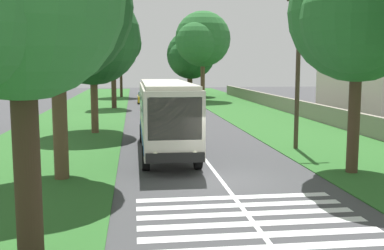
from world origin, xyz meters
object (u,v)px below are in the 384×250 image
(coach_bus, at_px, (166,112))
(roadside_tree_right_1, at_px, (190,56))
(roadside_tree_left_2, at_px, (120,44))
(trailing_car_1, at_px, (183,101))
(utility_pole, at_px, (298,67))
(roadside_tree_right_0, at_px, (201,40))
(trailing_car_2, at_px, (145,98))
(roadside_tree_right_2, at_px, (188,56))
(roadside_tree_right_4, at_px, (355,16))
(roadside_tree_left_3, at_px, (92,40))
(trailing_car_0, at_px, (153,108))
(roadside_building, at_px, (378,77))
(trailing_minibus_0, at_px, (172,87))
(roadside_tree_left_4, at_px, (50,10))
(roadside_tree_left_1, at_px, (112,52))
(roadside_tree_left_0, at_px, (12,3))

(coach_bus, relative_size, roadside_tree_right_1, 1.14)
(roadside_tree_left_2, relative_size, roadside_tree_right_1, 1.11)
(coach_bus, distance_m, trailing_car_1, 27.14)
(utility_pole, bearing_deg, roadside_tree_right_0, 0.22)
(trailing_car_2, distance_m, roadside_tree_right_2, 23.68)
(trailing_car_1, distance_m, roadside_tree_right_4, 33.18)
(trailing_car_1, bearing_deg, roadside_tree_left_3, 156.46)
(trailing_car_0, bearing_deg, roadside_building, -104.95)
(trailing_minibus_0, relative_size, utility_pole, 0.70)
(roadside_tree_left_2, relative_size, roadside_tree_right_0, 0.93)
(roadside_tree_right_1, distance_m, roadside_tree_right_4, 50.33)
(trailing_car_1, xyz_separation_m, roadside_tree_right_1, (17.87, -2.90, 5.31))
(trailing_minibus_0, distance_m, roadside_building, 31.39)
(roadside_tree_left_3, xyz_separation_m, roadside_tree_left_4, (-13.29, 0.38, 0.41))
(trailing_car_2, relative_size, roadside_tree_left_1, 0.51)
(roadside_tree_left_1, distance_m, utility_pole, 28.25)
(trailing_minibus_0, height_order, roadside_tree_left_2, roadside_tree_left_2)
(trailing_car_1, relative_size, roadside_tree_left_1, 0.51)
(trailing_minibus_0, height_order, roadside_building, roadside_building)
(roadside_tree_left_4, height_order, roadside_tree_right_2, roadside_tree_left_4)
(trailing_car_1, relative_size, roadside_tree_left_0, 0.52)
(trailing_car_2, distance_m, roadside_tree_left_0, 46.82)
(trailing_car_1, bearing_deg, roadside_tree_right_1, -9.20)
(trailing_car_1, relative_size, trailing_minibus_0, 0.72)
(roadside_tree_left_0, distance_m, roadside_tree_right_2, 69.01)
(roadside_tree_left_1, bearing_deg, trailing_car_0, -150.44)
(trailing_car_2, distance_m, roadside_tree_left_3, 26.05)
(trailing_car_0, relative_size, roadside_tree_left_2, 0.40)
(roadside_tree_right_0, relative_size, roadside_building, 0.89)
(roadside_tree_left_3, bearing_deg, trailing_minibus_0, -13.90)
(trailing_minibus_0, relative_size, roadside_tree_right_1, 0.61)
(roadside_building, bearing_deg, roadside_tree_left_3, 103.75)
(coach_bus, height_order, roadside_tree_right_1, roadside_tree_right_1)
(roadside_tree_left_0, bearing_deg, trailing_car_1, -11.28)
(coach_bus, xyz_separation_m, roadside_tree_right_0, (35.54, -7.06, 5.66))
(roadside_tree_left_1, xyz_separation_m, roadside_tree_right_1, (18.50, -10.59, -0.06))
(roadside_building, bearing_deg, trailing_car_2, 45.71)
(roadside_tree_left_2, bearing_deg, roadside_tree_left_0, 179.36)
(coach_bus, bearing_deg, roadside_tree_right_1, -8.50)
(coach_bus, relative_size, roadside_building, 0.86)
(trailing_minibus_0, distance_m, roadside_tree_left_2, 10.08)
(roadside_tree_left_1, height_order, roadside_building, roadside_tree_left_1)
(roadside_tree_left_1, distance_m, roadside_tree_left_3, 18.14)
(roadside_tree_right_2, relative_size, roadside_tree_right_4, 0.97)
(roadside_tree_right_4, bearing_deg, trailing_car_0, 16.36)
(roadside_tree_left_0, height_order, roadside_tree_right_2, roadside_tree_right_2)
(roadside_tree_left_2, xyz_separation_m, roadside_tree_left_4, (-49.51, 1.20, -0.98))
(trailing_minibus_0, xyz_separation_m, roadside_tree_left_1, (-14.81, 7.67, 4.49))
(roadside_tree_left_4, relative_size, roadside_tree_right_2, 1.05)
(roadside_tree_left_3, xyz_separation_m, roadside_tree_right_0, (27.46, -11.44, 1.55))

